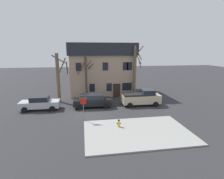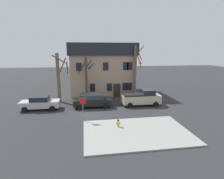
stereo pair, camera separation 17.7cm
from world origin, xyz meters
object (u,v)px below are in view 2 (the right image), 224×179
building_main (102,68)px  tree_bare_mid (86,76)px  fire_hydrant (118,123)px  pickup_truck_beige (141,98)px  street_sign_pole (83,105)px  car_silver_sedan (40,103)px  car_black_wagon (92,100)px  bicycle_leaning (46,101)px  tree_bare_far (135,70)px  tree_bare_near (59,77)px

building_main → tree_bare_mid: (-2.70, -4.32, -0.76)m
building_main → fire_hydrant: size_ratio=14.68×
pickup_truck_beige → street_sign_pole: 9.03m
car_silver_sedan → car_black_wagon: (6.41, -0.02, 0.05)m
fire_hydrant → street_sign_pole: (-3.26, 1.99, 1.31)m
building_main → car_black_wagon: (-2.08, -8.12, -3.33)m
building_main → tree_bare_mid: size_ratio=1.64×
tree_bare_mid → car_silver_sedan: tree_bare_mid is taller
car_black_wagon → pickup_truck_beige: (6.51, -0.05, 0.12)m
tree_bare_mid → pickup_truck_beige: tree_bare_mid is taller
bicycle_leaning → pickup_truck_beige: bearing=-11.5°
pickup_truck_beige → street_sign_pole: bearing=-148.3°
pickup_truck_beige → bicycle_leaning: 13.05m
bicycle_leaning → car_silver_sedan: bearing=-93.2°
pickup_truck_beige → tree_bare_mid: bearing=151.6°
pickup_truck_beige → street_sign_pole: (-7.66, -4.73, 0.79)m
car_black_wagon → bicycle_leaning: (-6.26, 2.54, -0.53)m
building_main → car_black_wagon: bearing=-104.4°
tree_bare_mid → car_black_wagon: tree_bare_mid is taller
pickup_truck_beige → fire_hydrant: pickup_truck_beige is taller
fire_hydrant → tree_bare_far: bearing=66.9°
building_main → car_silver_sedan: building_main is taller
pickup_truck_beige → bicycle_leaning: (-12.77, 2.59, -0.65)m
tree_bare_far → fire_hydrant: tree_bare_far is taller
car_silver_sedan → car_black_wagon: size_ratio=0.97×
street_sign_pole → car_silver_sedan: bearing=137.6°
car_silver_sedan → fire_hydrant: size_ratio=6.43×
car_silver_sedan → bicycle_leaning: car_silver_sedan is taller
car_silver_sedan → pickup_truck_beige: bearing=-0.3°
fire_hydrant → bicycle_leaning: bearing=131.9°
building_main → tree_bare_near: 8.16m
tree_bare_far → car_black_wagon: bearing=-148.2°
building_main → street_sign_pole: 13.51m
building_main → tree_bare_near: building_main is taller
tree_bare_near → street_sign_pole: size_ratio=2.66×
pickup_truck_beige → bicycle_leaning: bearing=168.5°
tree_bare_far → bicycle_leaning: (-13.06, -1.68, -3.88)m
pickup_truck_beige → fire_hydrant: 8.05m
car_black_wagon → fire_hydrant: bearing=-72.7°
street_sign_pole → pickup_truck_beige: bearing=31.7°
car_black_wagon → street_sign_pole: street_sign_pole is taller
car_silver_sedan → pickup_truck_beige: pickup_truck_beige is taller
building_main → fire_hydrant: (0.02, -14.89, -3.73)m
tree_bare_mid → building_main: bearing=58.0°
tree_bare_near → street_sign_pole: (3.23, -7.94, -1.82)m
car_silver_sedan → street_sign_pole: bearing=-42.4°
car_black_wagon → bicycle_leaning: car_black_wagon is taller
building_main → bicycle_leaning: size_ratio=6.28×
tree_bare_near → fire_hydrant: (6.48, -9.93, -3.13)m
tree_bare_mid → bicycle_leaning: (-5.65, -1.25, -3.10)m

